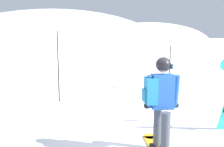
{
  "coord_description": "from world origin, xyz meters",
  "views": [
    {
      "loc": [
        -1.93,
        -3.65,
        2.06
      ],
      "look_at": [
        0.01,
        3.06,
        1.0
      ],
      "focal_mm": 40.22,
      "sensor_mm": 36.0,
      "label": 1
    }
  ],
  "objects_px": {
    "snowboarder_main": "(160,104)",
    "rock_small": "(160,84)",
    "piste_marker_near": "(58,61)",
    "piste_marker_far": "(170,64)",
    "rock_mid": "(159,105)"
  },
  "relations": [
    {
      "from": "snowboarder_main",
      "to": "piste_marker_near",
      "type": "bearing_deg",
      "value": 108.42
    },
    {
      "from": "rock_mid",
      "to": "rock_small",
      "type": "bearing_deg",
      "value": 63.06
    },
    {
      "from": "snowboarder_main",
      "to": "rock_small",
      "type": "height_order",
      "value": "snowboarder_main"
    },
    {
      "from": "rock_small",
      "to": "piste_marker_near",
      "type": "bearing_deg",
      "value": -159.14
    },
    {
      "from": "snowboarder_main",
      "to": "piste_marker_near",
      "type": "distance_m",
      "value": 4.4
    },
    {
      "from": "piste_marker_far",
      "to": "rock_small",
      "type": "height_order",
      "value": "piste_marker_far"
    },
    {
      "from": "piste_marker_far",
      "to": "snowboarder_main",
      "type": "bearing_deg",
      "value": -120.64
    },
    {
      "from": "snowboarder_main",
      "to": "rock_small",
      "type": "distance_m",
      "value": 6.58
    },
    {
      "from": "piste_marker_far",
      "to": "rock_small",
      "type": "xyz_separation_m",
      "value": [
        0.27,
        1.28,
        -1.01
      ]
    },
    {
      "from": "rock_small",
      "to": "snowboarder_main",
      "type": "bearing_deg",
      "value": -116.93
    },
    {
      "from": "piste_marker_near",
      "to": "piste_marker_far",
      "type": "relative_size",
      "value": 1.29
    },
    {
      "from": "piste_marker_near",
      "to": "snowboarder_main",
      "type": "bearing_deg",
      "value": -71.58
    },
    {
      "from": "piste_marker_near",
      "to": "piste_marker_far",
      "type": "bearing_deg",
      "value": 5.19
    },
    {
      "from": "snowboarder_main",
      "to": "rock_mid",
      "type": "height_order",
      "value": "snowboarder_main"
    },
    {
      "from": "rock_small",
      "to": "rock_mid",
      "type": "bearing_deg",
      "value": -116.94
    }
  ]
}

